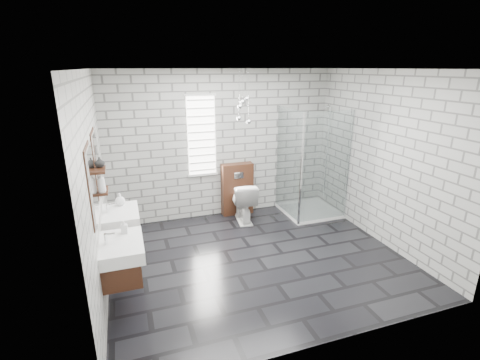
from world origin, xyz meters
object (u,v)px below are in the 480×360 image
toilet (243,201)px  vanity_right (118,218)px  shower_enclosure (309,190)px  cistern_panel (237,189)px  vanity_left (118,249)px

toilet → vanity_right: bearing=30.4°
vanity_right → shower_enclosure: 3.50m
vanity_right → shower_enclosure: bearing=12.6°
cistern_panel → vanity_left: bearing=-134.3°
vanity_left → vanity_right: same height
cistern_panel → vanity_right: bearing=-149.2°
cistern_panel → shower_enclosure: shower_enclosure is taller
shower_enclosure → toilet: shower_enclosure is taller
vanity_right → cistern_panel: bearing=30.8°
vanity_left → cistern_panel: vanity_left is taller
vanity_left → shower_enclosure: shower_enclosure is taller
vanity_left → toilet: 2.87m
vanity_left → shower_enclosure: 3.81m
vanity_left → shower_enclosure: size_ratio=0.77×
vanity_right → toilet: bearing=23.5°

